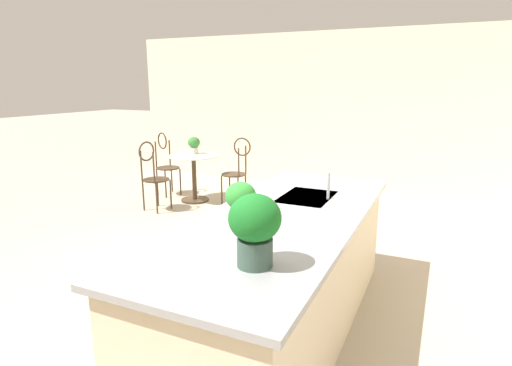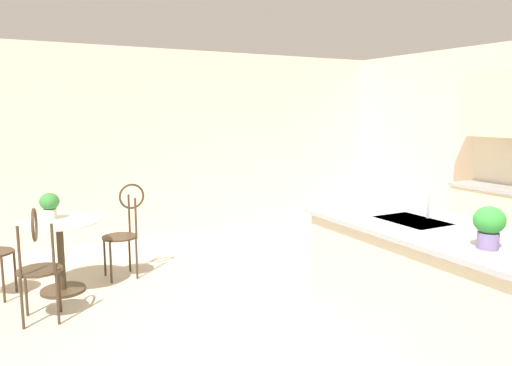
# 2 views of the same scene
# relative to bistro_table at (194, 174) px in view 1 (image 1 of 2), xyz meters

# --- Properties ---
(ground_plane) EXTENTS (40.00, 40.00, 0.00)m
(ground_plane) POSITION_rel_bistro_table_xyz_m (2.46, 1.71, -0.45)
(ground_plane) COLOR #B2A893
(wall_left_window) EXTENTS (0.12, 7.80, 2.70)m
(wall_left_window) POSITION_rel_bistro_table_xyz_m (-1.80, 1.71, 0.90)
(wall_left_window) COLOR beige
(wall_left_window) RESTS_ON ground
(kitchen_island) EXTENTS (2.80, 1.06, 0.92)m
(kitchen_island) POSITION_rel_bistro_table_xyz_m (2.76, 2.56, 0.02)
(kitchen_island) COLOR beige
(kitchen_island) RESTS_ON ground
(bistro_table) EXTENTS (0.80, 0.80, 0.74)m
(bistro_table) POSITION_rel_bistro_table_xyz_m (0.00, 0.00, 0.00)
(bistro_table) COLOR #3D2D1E
(bistro_table) RESTS_ON ground
(chair_near_window) EXTENTS (0.51, 0.44, 1.04)m
(chair_near_window) POSITION_rel_bistro_table_xyz_m (0.70, -0.25, 0.13)
(chair_near_window) COLOR #3D2D1E
(chair_near_window) RESTS_ON ground
(chair_by_island) EXTENTS (0.39, 0.49, 1.04)m
(chair_by_island) POSITION_rel_bistro_table_xyz_m (-0.16, 0.68, 0.13)
(chair_by_island) COLOR #3D2D1E
(chair_by_island) RESTS_ON ground
(chair_toward_desk) EXTENTS (0.50, 0.52, 1.04)m
(chair_toward_desk) POSITION_rel_bistro_table_xyz_m (-0.17, -0.66, 0.13)
(chair_toward_desk) COLOR #3D2D1E
(chair_toward_desk) RESTS_ON ground
(sink_faucet) EXTENTS (0.02, 0.02, 0.22)m
(sink_faucet) POSITION_rel_bistro_table_xyz_m (2.21, 2.74, 0.58)
(sink_faucet) COLOR #B2B5BA
(sink_faucet) RESTS_ON kitchen_island
(potted_plant_on_table) EXTENTS (0.19, 0.19, 0.27)m
(potted_plant_on_table) POSITION_rel_bistro_table_xyz_m (-0.12, -0.07, 0.45)
(potted_plant_on_table) COLOR beige
(potted_plant_on_table) RESTS_ON bistro_table
(potted_plant_counter_far) EXTENTS (0.27, 0.27, 0.38)m
(potted_plant_counter_far) POSITION_rel_bistro_table_xyz_m (3.61, 2.73, 0.69)
(potted_plant_counter_far) COLOR #385147
(potted_plant_counter_far) RESTS_ON kitchen_island
(potted_plant_counter_near) EXTENTS (0.21, 0.21, 0.29)m
(potted_plant_counter_near) POSITION_rel_bistro_table_xyz_m (3.06, 2.37, 0.64)
(potted_plant_counter_near) COLOR #7A669E
(potted_plant_counter_near) RESTS_ON kitchen_island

